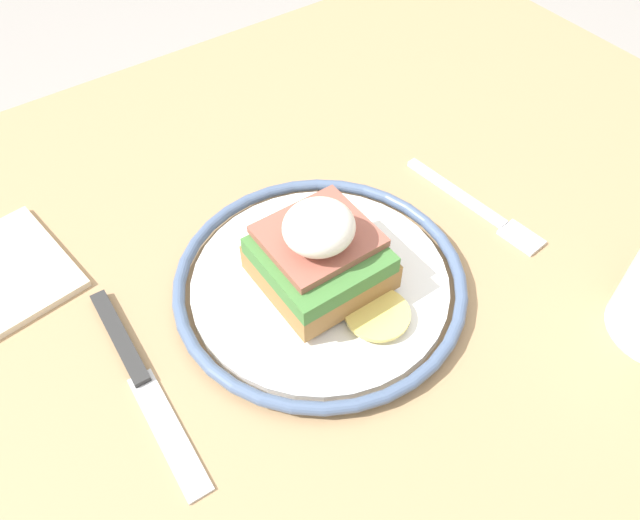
{
  "coord_description": "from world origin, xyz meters",
  "views": [
    {
      "loc": [
        0.2,
        0.3,
        1.14
      ],
      "look_at": [
        0.02,
        0.05,
        0.78
      ],
      "focal_mm": 35.0,
      "sensor_mm": 36.0,
      "label": 1
    }
  ],
  "objects_px": {
    "plate": "(320,282)",
    "knife": "(136,369)",
    "sandwich": "(320,254)",
    "fork": "(478,208)"
  },
  "relations": [
    {
      "from": "plate",
      "to": "knife",
      "type": "relative_size",
      "value": 1.24
    },
    {
      "from": "plate",
      "to": "sandwich",
      "type": "relative_size",
      "value": 1.88
    },
    {
      "from": "sandwich",
      "to": "fork",
      "type": "height_order",
      "value": "sandwich"
    },
    {
      "from": "sandwich",
      "to": "knife",
      "type": "relative_size",
      "value": 0.66
    },
    {
      "from": "sandwich",
      "to": "fork",
      "type": "relative_size",
      "value": 0.83
    },
    {
      "from": "plate",
      "to": "sandwich",
      "type": "distance_m",
      "value": 0.04
    },
    {
      "from": "plate",
      "to": "sandwich",
      "type": "bearing_deg",
      "value": 61.85
    },
    {
      "from": "plate",
      "to": "knife",
      "type": "xyz_separation_m",
      "value": [
        0.15,
        -0.01,
        -0.01
      ]
    },
    {
      "from": "sandwich",
      "to": "plate",
      "type": "bearing_deg",
      "value": -118.15
    },
    {
      "from": "plate",
      "to": "knife",
      "type": "bearing_deg",
      "value": -5.4
    }
  ]
}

